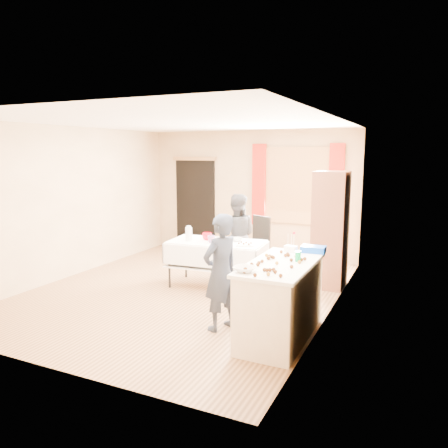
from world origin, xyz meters
The scene contains 29 objects.
floor centered at (0.00, 0.00, -0.01)m, with size 4.50×5.50×0.02m, color #9E7047.
ceiling centered at (0.00, 0.00, 2.61)m, with size 4.50×5.50×0.02m, color white.
wall_back centered at (0.00, 2.76, 1.30)m, with size 4.50×0.02×2.60m, color tan.
wall_front centered at (0.00, -2.76, 1.30)m, with size 4.50×0.02×2.60m, color tan.
wall_left centered at (-2.26, 0.00, 1.30)m, with size 0.02×5.50×2.60m, color tan.
wall_right centered at (2.26, 0.00, 1.30)m, with size 0.02×5.50×2.60m, color tan.
window_frame centered at (1.00, 2.72, 1.50)m, with size 1.32×0.06×1.52m, color olive.
window_pane centered at (1.00, 2.71, 1.50)m, with size 1.20×0.02×1.40m, color white.
curtain_left centered at (0.22, 2.67, 1.50)m, with size 0.28×0.06×1.65m, color #A2190E.
curtain_right centered at (1.78, 2.67, 1.50)m, with size 0.28×0.06×1.65m, color #A2190E.
doorway centered at (-1.30, 2.73, 1.00)m, with size 0.95×0.04×2.00m, color black.
door_lintel centered at (-1.30, 2.70, 2.02)m, with size 1.05×0.06×0.08m, color olive.
cabinet centered at (1.99, 1.21, 0.93)m, with size 0.50×0.60×1.87m, color brown.
counter centered at (1.89, -1.05, 0.45)m, with size 0.70×1.48×0.91m.
party_table centered at (0.35, 0.42, 0.45)m, with size 1.61×0.93×0.75m.
chair centered at (0.59, 1.49, 0.30)m, with size 0.55×0.55×1.01m.
girl centered at (1.15, -1.11, 0.72)m, with size 0.52×0.62×1.44m, color #21273A.
woman centered at (0.40, 1.10, 0.73)m, with size 0.84×0.74×1.46m, color black.
soda_can centered at (2.05, -0.94, 0.97)m, with size 0.07×0.07×0.12m, color #059240.
mixing_bowl centered at (1.66, -1.59, 0.94)m, with size 0.25×0.25×0.06m, color white.
foam_block centered at (1.83, -0.49, 0.95)m, with size 0.15×0.10×0.08m, color white.
blue_basket centered at (2.10, -0.39, 0.95)m, with size 0.30×0.20×0.08m, color blue.
pitcher centered at (-0.07, 0.26, 0.86)m, with size 0.11×0.11×0.22m, color silver.
cup_red centered at (0.16, 0.44, 0.81)m, with size 0.17×0.17×0.12m, color red.
cup_rainbow centered at (0.33, 0.27, 0.81)m, with size 0.16×0.16×0.12m, color red.
small_bowl centered at (0.64, 0.56, 0.78)m, with size 0.21×0.21×0.05m, color white.
pastry_tray centered at (0.88, 0.32, 0.76)m, with size 0.28×0.20×0.02m, color white.
bottle centered at (-0.22, 0.52, 0.84)m, with size 0.10×0.10×0.18m, color white.
cake_balls centered at (1.84, -1.16, 0.93)m, with size 0.51×1.15×0.04m.
Camera 1 is at (3.35, -5.74, 2.16)m, focal length 35.00 mm.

